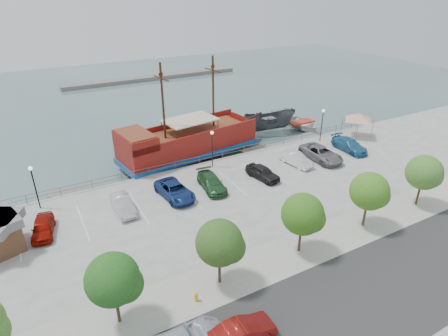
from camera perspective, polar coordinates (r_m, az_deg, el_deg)
ground at (r=38.03m, az=2.79°, el=-4.90°), size 160.00×160.00×0.00m
street at (r=27.99m, az=21.11°, el=-17.82°), size 100.00×8.00×0.04m
sidewalk at (r=30.94m, az=12.75°, el=-11.61°), size 100.00×4.00×0.05m
seawall_railing at (r=43.34m, az=-2.56°, el=1.52°), size 50.00×0.06×1.00m
far_shore at (r=89.04m, az=-10.69°, el=13.41°), size 40.00×3.00×0.80m
pirate_ship at (r=46.96m, az=-3.83°, el=4.30°), size 20.35×8.23×12.69m
patrol_boat at (r=54.88m, az=6.89°, el=6.82°), size 8.37×4.88×3.05m
speedboat at (r=57.51m, az=11.65°, el=6.48°), size 4.75×6.56×1.34m
dock_west at (r=41.71m, az=-20.99°, el=-3.50°), size 6.42×3.83×0.35m
dock_mid at (r=49.43m, az=6.52°, el=2.94°), size 7.24×2.89×0.40m
dock_east at (r=52.46m, az=11.25°, el=4.02°), size 7.73×3.44×0.43m
canopy_tent at (r=53.02m, az=19.92°, el=7.84°), size 4.56×4.56×3.75m
street_sedan at (r=23.53m, az=2.74°, el=-23.73°), size 4.18×1.55×1.37m
fire_hydrant at (r=25.81m, az=-4.28°, el=-18.95°), size 0.26×0.26×0.74m
lamp_post_left at (r=37.49m, az=-27.06°, el=-1.64°), size 0.36×0.36×4.28m
lamp_post_mid at (r=41.30m, az=-1.82°, el=3.90°), size 0.36×0.36×4.28m
lamp_post_right at (r=50.17m, az=14.77°, el=7.16°), size 0.36×0.36×4.28m
tree_b at (r=23.41m, az=-16.18°, el=-16.16°), size 3.30×3.20×5.00m
tree_c at (r=25.14m, az=-0.34°, el=-11.49°), size 3.30×3.20×5.00m
tree_d at (r=28.53m, az=12.19°, el=-7.05°), size 3.30×3.20×5.00m
tree_e at (r=33.07m, az=21.51°, el=-3.45°), size 3.30×3.20×5.00m
tree_f at (r=38.36m, az=28.37°, el=-0.72°), size 3.30×3.20×5.00m
parked_car_a at (r=34.57m, az=-25.89°, el=-8.10°), size 2.33×4.23×1.36m
parked_car_b at (r=35.29m, az=-15.18°, el=-5.37°), size 1.52×4.27×1.40m
parked_car_c at (r=36.50m, az=-7.52°, el=-3.43°), size 2.92×5.39×1.43m
parked_car_d at (r=37.66m, az=-1.90°, el=-2.23°), size 2.47×5.00×1.40m
parked_car_e at (r=39.83m, az=5.91°, el=-0.67°), size 2.40×4.39×1.42m
parked_car_f at (r=43.42m, az=10.92°, el=1.35°), size 2.08×4.46×1.42m
parked_car_g at (r=45.30m, az=14.57°, el=2.16°), size 2.74×5.74×1.58m
parked_car_h at (r=48.84m, az=18.56°, el=3.34°), size 2.26×5.18×1.48m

